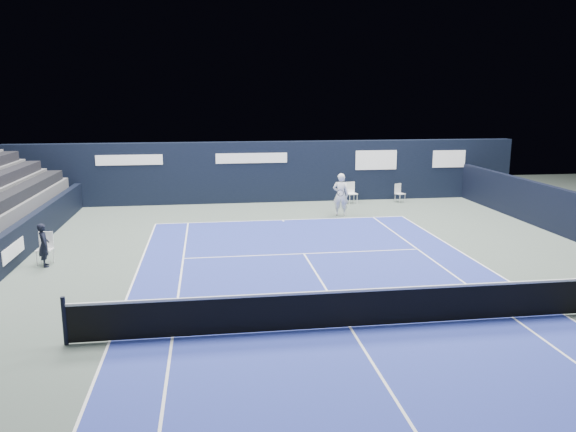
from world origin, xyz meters
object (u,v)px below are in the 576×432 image
Objects in this scene: line_judge_chair at (45,246)px; tennis_net at (351,307)px; folding_chair_back_a at (351,189)px; tennis_player at (341,195)px; folding_chair_back_b at (399,192)px.

line_judge_chair is 10.70m from tennis_net.
tennis_net is (-3.99, -15.47, -0.21)m from folding_chair_back_a.
tennis_player is at bearing 77.62° from tennis_net.
folding_chair_back_b is 4.79m from tennis_player.
tennis_player is at bearing -166.21° from folding_chair_back_b.
folding_chair_back_a is 15.98m from tennis_net.
tennis_net reaches higher than line_judge_chair.
tennis_player reaches higher than folding_chair_back_b.
folding_chair_back_b is 17.45m from line_judge_chair.
tennis_net is at bearing -114.40° from folding_chair_back_a.
line_judge_chair is 12.73m from tennis_player.
line_judge_chair is (-12.50, -8.98, -0.12)m from folding_chair_back_a.
folding_chair_back_b is 0.92× the size of line_judge_chair.
tennis_player is at bearing 33.91° from line_judge_chair.
tennis_net is at bearing -102.38° from tennis_player.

